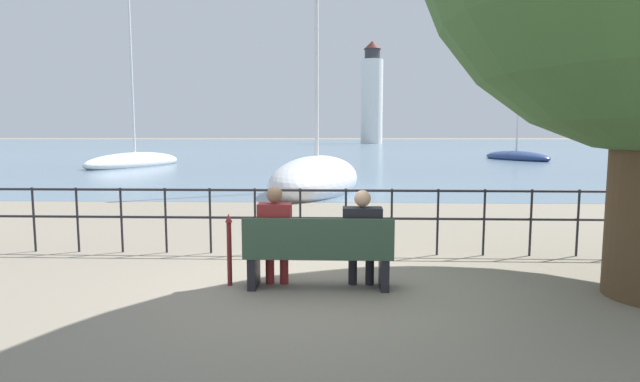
# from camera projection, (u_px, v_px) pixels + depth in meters

# --- Properties ---
(ground_plane) EXTENTS (1000.00, 1000.00, 0.00)m
(ground_plane) POSITION_uv_depth(u_px,v_px,m) (318.00, 287.00, 6.19)
(ground_plane) COLOR gray
(harbor_water) EXTENTS (600.00, 300.00, 0.01)m
(harbor_water) POSITION_uv_depth(u_px,v_px,m) (338.00, 142.00, 163.09)
(harbor_water) COLOR slate
(harbor_water) RESTS_ON ground_plane
(park_bench) EXTENTS (1.81, 0.45, 0.90)m
(park_bench) POSITION_uv_depth(u_px,v_px,m) (318.00, 254.00, 6.08)
(park_bench) COLOR #334C38
(park_bench) RESTS_ON ground_plane
(seated_person_left) EXTENTS (0.40, 0.35, 1.26)m
(seated_person_left) POSITION_uv_depth(u_px,v_px,m) (275.00, 232.00, 6.15)
(seated_person_left) COLOR maroon
(seated_person_left) RESTS_ON ground_plane
(seated_person_right) EXTENTS (0.48, 0.35, 1.22)m
(seated_person_right) POSITION_uv_depth(u_px,v_px,m) (362.00, 234.00, 6.11)
(seated_person_right) COLOR black
(seated_person_right) RESTS_ON ground_plane
(promenade_railing) EXTENTS (13.74, 0.04, 1.05)m
(promenade_railing) POSITION_uv_depth(u_px,v_px,m) (323.00, 211.00, 7.88)
(promenade_railing) COLOR black
(promenade_railing) RESTS_ON ground_plane
(closed_umbrella) EXTENTS (0.09, 0.09, 0.91)m
(closed_umbrella) POSITION_uv_depth(u_px,v_px,m) (229.00, 246.00, 6.22)
(closed_umbrella) COLOR maroon
(closed_umbrella) RESTS_ON ground_plane
(sailboat_0) EXTENTS (4.41, 8.81, 11.01)m
(sailboat_0) POSITION_uv_depth(u_px,v_px,m) (135.00, 162.00, 31.13)
(sailboat_0) COLOR white
(sailboat_0) RESTS_ON ground_plane
(sailboat_1) EXTENTS (3.88, 7.54, 8.78)m
(sailboat_1) POSITION_uv_depth(u_px,v_px,m) (317.00, 180.00, 17.19)
(sailboat_1) COLOR silver
(sailboat_1) RESTS_ON ground_plane
(sailboat_2) EXTENTS (4.38, 7.76, 7.46)m
(sailboat_2) POSITION_uv_depth(u_px,v_px,m) (516.00, 157.00, 39.65)
(sailboat_2) COLOR navy
(sailboat_2) RESTS_ON ground_plane
(harbor_lighthouse) EXTENTS (5.41, 5.41, 25.20)m
(harbor_lighthouse) POSITION_uv_depth(u_px,v_px,m) (372.00, 96.00, 123.86)
(harbor_lighthouse) COLOR white
(harbor_lighthouse) RESTS_ON ground_plane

